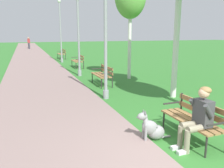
% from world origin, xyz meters
% --- Properties ---
extents(ground_plane, '(120.00, 120.00, 0.00)m').
position_xyz_m(ground_plane, '(0.00, 0.00, 0.00)').
color(ground_plane, '#33752D').
extents(paved_path, '(3.46, 60.00, 0.04)m').
position_xyz_m(paved_path, '(-2.07, 24.00, 0.02)').
color(paved_path, gray).
rests_on(paved_path, ground).
extents(park_bench_near, '(0.55, 1.50, 0.85)m').
position_xyz_m(park_bench_near, '(0.58, 0.69, 0.51)').
color(park_bench_near, olive).
rests_on(park_bench_near, ground).
extents(park_bench_mid, '(0.55, 1.50, 0.85)m').
position_xyz_m(park_bench_mid, '(0.48, 6.50, 0.51)').
color(park_bench_mid, olive).
rests_on(park_bench_mid, ground).
extents(park_bench_far, '(0.55, 1.50, 0.85)m').
position_xyz_m(park_bench_far, '(0.61, 12.03, 0.51)').
color(park_bench_far, olive).
rests_on(park_bench_far, ground).
extents(park_bench_furthest, '(0.55, 1.50, 0.85)m').
position_xyz_m(park_bench_furthest, '(0.45, 17.86, 0.51)').
color(park_bench_furthest, olive).
rests_on(park_bench_furthest, ground).
extents(person_seated_on_near_bench, '(0.74, 0.49, 1.25)m').
position_xyz_m(person_seated_on_near_bench, '(0.37, 0.36, 0.68)').
color(person_seated_on_near_bench, gray).
rests_on(person_seated_on_near_bench, ground).
extents(dog_grey, '(0.83, 0.30, 0.71)m').
position_xyz_m(dog_grey, '(-0.26, 0.99, 0.26)').
color(dog_grey, gray).
rests_on(dog_grey, ground).
extents(lamp_post_near, '(0.24, 0.24, 4.75)m').
position_xyz_m(lamp_post_near, '(-0.13, 4.37, 2.45)').
color(lamp_post_near, gray).
rests_on(lamp_post_near, ground).
extents(lamp_post_mid, '(0.24, 0.24, 4.17)m').
position_xyz_m(lamp_post_mid, '(0.01, 9.01, 2.16)').
color(lamp_post_mid, gray).
rests_on(lamp_post_mid, ground).
extents(lamp_post_far, '(0.24, 0.24, 4.77)m').
position_xyz_m(lamp_post_far, '(0.03, 15.30, 2.46)').
color(lamp_post_far, gray).
rests_on(lamp_post_far, ground).
extents(pedestrian_distant, '(0.32, 0.22, 1.65)m').
position_xyz_m(pedestrian_distant, '(-1.97, 32.31, 0.84)').
color(pedestrian_distant, '#383842').
rests_on(pedestrian_distant, ground).
extents(pedestrian_further_distant, '(0.32, 0.22, 1.65)m').
position_xyz_m(pedestrian_further_distant, '(-1.96, 35.36, 0.84)').
color(pedestrian_further_distant, '#383842').
rests_on(pedestrian_further_distant, ground).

